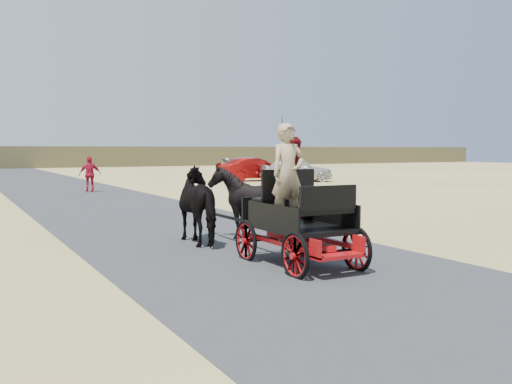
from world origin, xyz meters
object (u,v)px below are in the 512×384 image
car_b (254,169)px  horse_right (248,202)px  car_a (296,170)px  pedestrian (90,174)px  car_d (243,166)px  car_c (251,166)px  carriage (299,245)px  horse_left (204,205)px

car_b → horse_right: bearing=150.7°
car_a → car_b: size_ratio=1.00×
horse_right → pedestrian: (-0.01, 16.33, 0.01)m
pedestrian → car_a: bearing=-163.7°
car_a → car_d: bearing=3.6°
pedestrian → car_a: pedestrian is taller
car_b → car_c: size_ratio=0.91×
car_c → carriage: bearing=158.2°
car_a → carriage: bearing=162.7°
horse_left → car_a: size_ratio=0.44×
pedestrian → carriage: bearing=93.2°
horse_right → car_c: size_ratio=0.34×
carriage → pedestrian: bearing=88.4°
horse_right → car_d: bearing=-116.9°
horse_left → car_b: bearing=-120.8°
pedestrian → car_c: bearing=-136.3°
car_b → car_c: bearing=-27.2°
car_b → car_d: bearing=-23.9°
car_c → car_d: (0.67, 2.76, -0.06)m
carriage → car_a: car_a is taller
horse_right → car_a: bearing=-125.2°
carriage → horse_right: 3.09m
pedestrian → car_b: bearing=-152.0°
horse_right → car_b: horse_right is taller
pedestrian → car_d: pedestrian is taller
carriage → car_a: 26.12m
horse_left → pedestrian: size_ratio=1.16×
pedestrian → car_c: pedestrian is taller
car_c → car_d: bearing=-8.9°
car_b → car_c: car_b is taller
pedestrian → car_d: bearing=-131.8°
horse_left → car_d: size_ratio=0.42×
pedestrian → car_a: size_ratio=0.38×
horse_right → car_c: bearing=-118.1°
carriage → car_b: (12.16, 24.30, 0.38)m
horse_right → car_a: (13.44, 19.06, -0.08)m
horse_left → car_b: horse_left is taller
pedestrian → car_c: size_ratio=0.35×
pedestrian → car_c: 19.65m
horse_right → car_b: 24.26m
horse_right → pedestrian: bearing=-90.0°
horse_left → car_c: (16.39, 28.66, -0.13)m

